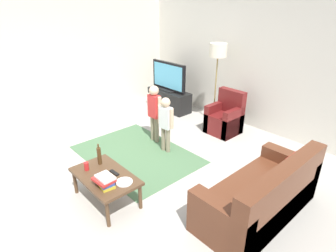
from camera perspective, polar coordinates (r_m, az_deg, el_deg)
ground at (r=4.70m, az=-5.50°, el=-9.28°), size 7.80×7.80×0.00m
wall_back at (r=6.29m, az=16.82°, el=11.98°), size 6.00×0.12×2.70m
wall_left at (r=6.71m, az=-22.00°, el=11.99°), size 0.12×6.00×2.70m
area_rug at (r=5.19m, az=-6.44°, el=-5.73°), size 2.20×1.60×0.01m
tv_stand at (r=7.19m, az=0.24°, el=5.33°), size 1.20×0.44×0.50m
tv at (r=7.00m, az=0.12°, el=9.97°), size 1.10×0.28×0.71m
couch at (r=3.88m, az=18.88°, el=-13.71°), size 0.80×1.80×0.86m
armchair at (r=6.02m, az=11.64°, el=1.42°), size 0.60×0.60×0.90m
floor_lamp at (r=6.09m, az=10.12°, el=14.10°), size 0.36×0.36×1.78m
child_near_tv at (r=5.37m, az=-2.80°, el=3.54°), size 0.38×0.18×1.14m
child_center at (r=5.00m, az=-0.48°, el=1.24°), size 0.35×0.17×1.05m
coffee_table at (r=3.98m, az=-12.68°, el=-10.31°), size 1.00×0.60×0.42m
book_stack at (r=3.71m, az=-12.72°, el=-10.88°), size 0.29×0.23×0.14m
bottle at (r=4.15m, az=-13.83°, el=-5.86°), size 0.06×0.06×0.32m
tv_remote at (r=3.96m, az=-10.88°, el=-9.32°), size 0.17×0.06×0.02m
soda_can at (r=4.10m, az=-16.28°, el=-7.88°), size 0.07×0.07×0.12m
plate at (r=3.76m, az=-8.91°, el=-11.23°), size 0.22×0.22×0.02m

